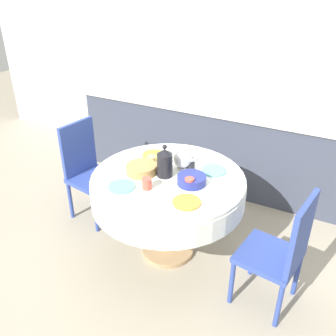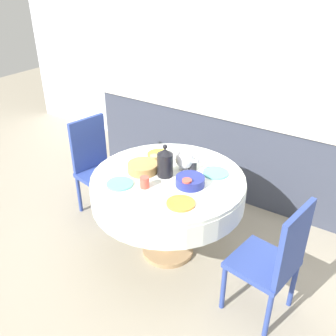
{
  "view_description": "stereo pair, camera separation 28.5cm",
  "coord_description": "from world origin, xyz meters",
  "px_view_note": "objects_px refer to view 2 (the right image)",
  "views": [
    {
      "loc": [
        1.13,
        -2.22,
        2.23
      ],
      "look_at": [
        0.0,
        0.0,
        0.83
      ],
      "focal_mm": 40.0,
      "sensor_mm": 36.0,
      "label": 1
    },
    {
      "loc": [
        1.38,
        -2.07,
        2.23
      ],
      "look_at": [
        0.0,
        0.0,
        0.83
      ],
      "focal_mm": 40.0,
      "sensor_mm": 36.0,
      "label": 2
    }
  ],
  "objects_px": {
    "chair_right": "(97,163)",
    "coffee_carafe": "(165,163)",
    "teapot": "(185,159)",
    "chair_left": "(275,259)"
  },
  "relations": [
    {
      "from": "chair_right",
      "to": "teapot",
      "type": "xyz_separation_m",
      "value": [
        0.98,
        0.01,
        0.33
      ]
    },
    {
      "from": "coffee_carafe",
      "to": "chair_right",
      "type": "bearing_deg",
      "value": 169.93
    },
    {
      "from": "coffee_carafe",
      "to": "teapot",
      "type": "distance_m",
      "value": 0.19
    },
    {
      "from": "teapot",
      "to": "coffee_carafe",
      "type": "bearing_deg",
      "value": -113.16
    },
    {
      "from": "chair_right",
      "to": "coffee_carafe",
      "type": "relative_size",
      "value": 3.53
    },
    {
      "from": "teapot",
      "to": "chair_right",
      "type": "bearing_deg",
      "value": -179.35
    },
    {
      "from": "chair_right",
      "to": "teapot",
      "type": "bearing_deg",
      "value": 100.86
    },
    {
      "from": "teapot",
      "to": "chair_left",
      "type": "bearing_deg",
      "value": -19.99
    },
    {
      "from": "chair_left",
      "to": "teapot",
      "type": "height_order",
      "value": "teapot"
    },
    {
      "from": "chair_left",
      "to": "coffee_carafe",
      "type": "height_order",
      "value": "coffee_carafe"
    }
  ]
}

